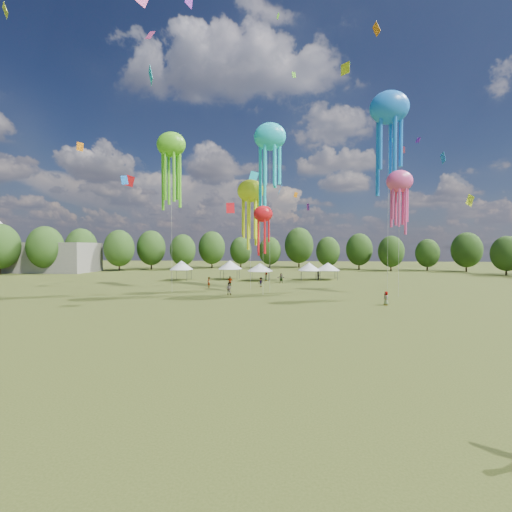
{
  "coord_description": "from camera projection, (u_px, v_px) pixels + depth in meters",
  "views": [
    {
      "loc": [
        0.72,
        -14.09,
        6.76
      ],
      "look_at": [
        -1.93,
        15.0,
        6.0
      ],
      "focal_mm": 23.53,
      "sensor_mm": 36.0,
      "label": 1
    }
  ],
  "objects": [
    {
      "name": "small_kites",
      "position": [
        272.0,
        116.0,
        56.54
      ],
      "size": [
        72.63,
        52.72,
        45.98
      ],
      "color": "#DCEB18",
      "rests_on": "ground"
    },
    {
      "name": "hangar",
      "position": [
        22.0,
        257.0,
        92.36
      ],
      "size": [
        40.0,
        12.0,
        8.0
      ],
      "primitive_type": "cube",
      "color": "gray",
      "rests_on": "ground"
    },
    {
      "name": "treeline",
      "position": [
        266.0,
        248.0,
        76.69
      ],
      "size": [
        201.57,
        95.24,
        13.43
      ],
      "color": "#38281C",
      "rests_on": "ground"
    },
    {
      "name": "show_kites",
      "position": [
        312.0,
        156.0,
        51.35
      ],
      "size": [
        38.59,
        11.72,
        31.49
      ],
      "color": "#DCEB18",
      "rests_on": "ground"
    },
    {
      "name": "spectators_far",
      "position": [
        278.0,
        280.0,
        60.08
      ],
      "size": [
        25.1,
        31.41,
        1.83
      ],
      "color": "gray",
      "rests_on": "ground"
    },
    {
      "name": "ground",
      "position": [
        269.0,
        406.0,
        14.27
      ],
      "size": [
        300.0,
        300.0,
        0.0
      ],
      "primitive_type": "plane",
      "color": "#384416",
      "rests_on": "ground"
    },
    {
      "name": "spectator_near",
      "position": [
        229.0,
        289.0,
        47.6
      ],
      "size": [
        0.88,
        0.7,
        1.75
      ],
      "primitive_type": "imported",
      "rotation": [
        0.0,
        0.0,
        3.09
      ],
      "color": "gray",
      "rests_on": "ground"
    },
    {
      "name": "festival_tents",
      "position": [
        259.0,
        266.0,
        69.32
      ],
      "size": [
        34.96,
        8.8,
        4.02
      ],
      "color": "#47474C",
      "rests_on": "ground"
    }
  ]
}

